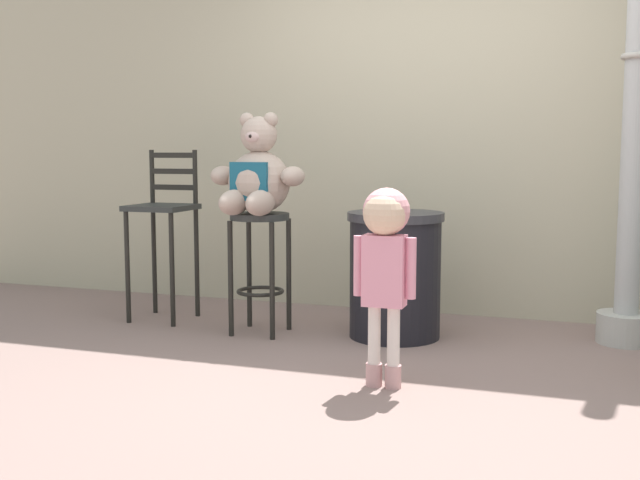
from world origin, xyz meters
name	(u,v)px	position (x,y,z in m)	size (l,w,h in m)	color
ground_plane	(365,379)	(0.00, 0.00, 0.00)	(24.00, 24.00, 0.00)	gray
building_wall	(438,60)	(0.00, 1.82, 1.76)	(7.88, 0.30, 3.51)	#B3AB8F
bar_stool_with_teddy	(260,249)	(-0.89, 0.73, 0.53)	(0.36, 0.36, 0.75)	#272929
teddy_bear	(257,177)	(-0.89, 0.70, 0.97)	(0.59, 0.53, 0.61)	tan
child_walking	(385,243)	(0.12, -0.08, 0.70)	(0.30, 0.24, 0.96)	#C59090
trash_bin	(395,274)	(-0.07, 0.91, 0.38)	(0.58, 0.58, 0.76)	black
lamppost	(634,149)	(1.25, 1.20, 1.14)	(0.33, 0.33, 2.88)	#ACABA3
bar_chair_empty	(164,219)	(-1.66, 0.90, 0.67)	(0.39, 0.39, 1.14)	#272929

